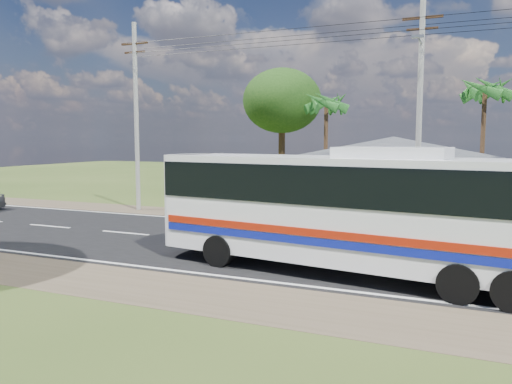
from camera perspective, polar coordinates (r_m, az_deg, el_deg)
ground at (r=19.39m, az=7.06°, el=-6.65°), size 120.00×120.00×0.00m
road at (r=19.39m, az=7.06°, el=-6.62°), size 120.00×16.00×0.03m
house at (r=31.52m, az=15.35°, el=2.93°), size 12.40×10.00×5.00m
utility_poles at (r=24.87m, az=17.41°, el=9.29°), size 32.80×2.22×11.00m
palm_mid at (r=33.85m, az=24.70°, el=10.45°), size 2.80×2.80×8.20m
palm_far at (r=35.49m, az=8.04°, el=9.94°), size 2.80×2.80×7.70m
tree_behind_house at (r=38.62m, az=2.99°, el=10.32°), size 6.00×6.00×9.61m
coach_bus at (r=15.68m, az=11.35°, el=-1.22°), size 13.19×4.41×4.02m
motorcycle at (r=24.56m, az=13.96°, el=-3.03°), size 1.71×0.65×0.89m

